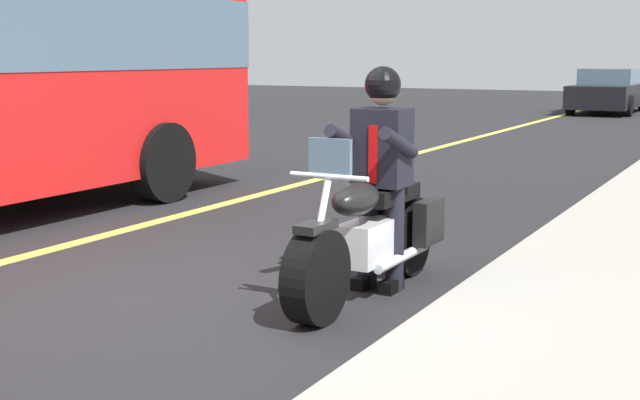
% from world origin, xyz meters
% --- Properties ---
extents(ground_plane, '(80.00, 80.00, 0.00)m').
position_xyz_m(ground_plane, '(0.00, 0.00, 0.00)').
color(ground_plane, black).
extents(motorcycle_main, '(2.21, 0.60, 1.26)m').
position_xyz_m(motorcycle_main, '(-0.85, 1.31, 0.45)').
color(motorcycle_main, black).
rests_on(motorcycle_main, ground_plane).
extents(rider_main, '(0.62, 0.54, 1.74)m').
position_xyz_m(rider_main, '(-1.04, 1.31, 1.04)').
color(rider_main, black).
rests_on(rider_main, ground_plane).
extents(car_silver, '(4.60, 1.92, 1.40)m').
position_xyz_m(car_silver, '(-23.68, -1.00, 0.69)').
color(car_silver, black).
rests_on(car_silver, ground_plane).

